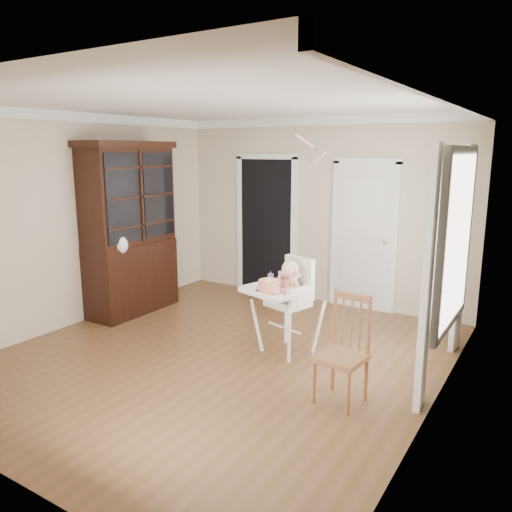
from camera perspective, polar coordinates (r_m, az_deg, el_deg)
The scene contains 16 objects.
floor at distance 5.66m, azimuth -4.00°, elevation -11.28°, with size 5.00×5.00×0.00m, color brown.
ceiling at distance 5.22m, azimuth -4.45°, elevation 17.08°, with size 5.00×5.00×0.00m, color white.
wall_back at distance 7.42m, azimuth 7.26°, elevation 5.06°, with size 4.50×4.50×0.00m, color beige.
wall_left at distance 6.83m, azimuth -19.68°, elevation 3.86°, with size 5.00×5.00×0.00m, color beige.
wall_right at distance 4.37m, azimuth 20.41°, elevation -0.44°, with size 5.00×5.00×0.00m, color beige.
crown_molding at distance 5.22m, azimuth -4.44°, elevation 16.42°, with size 4.50×5.00×0.12m, color white, non-canonical shape.
doorway at distance 7.85m, azimuth 1.19°, elevation 3.75°, with size 1.06×0.05×2.22m.
closet_door at distance 7.18m, azimuth 12.19°, elevation 2.03°, with size 0.96×0.09×2.13m.
window_right at distance 5.16m, azimuth 21.41°, elevation 0.59°, with size 0.13×1.84×2.30m.
high_chair at distance 5.53m, azimuth 3.63°, elevation -4.39°, with size 0.81×0.91×1.10m.
baby at distance 5.51m, azimuth 3.86°, elevation -2.87°, with size 0.30×0.28×0.46m.
cake at distance 5.27m, azimuth 1.53°, elevation -3.46°, with size 0.30×0.30×0.14m.
sippy_cup at distance 5.55m, azimuth 1.69°, elevation -2.65°, with size 0.07×0.07×0.16m.
china_cabinet at distance 7.07m, azimuth -14.26°, elevation 3.03°, with size 0.62×1.39×2.35m.
dining_chair at distance 4.60m, azimuth 9.88°, elevation -10.93°, with size 0.44×0.44×0.98m.
streamer at distance 5.61m, azimuth 5.54°, elevation 12.94°, with size 0.03×0.50×0.02m, color pink, non-canonical shape.
Camera 1 is at (3.07, -4.20, 2.23)m, focal length 35.00 mm.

